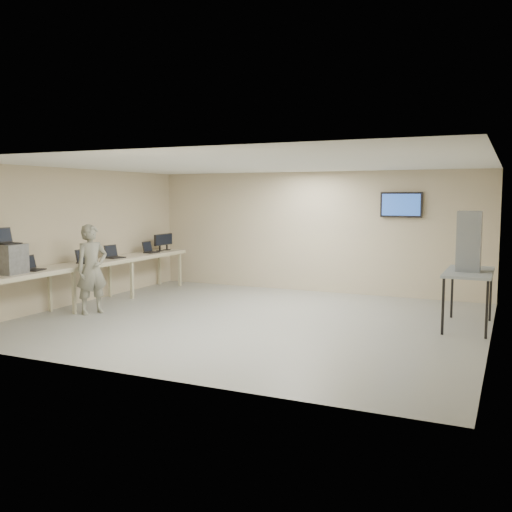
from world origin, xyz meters
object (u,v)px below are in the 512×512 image
at_px(equipment_box, 9,259).
at_px(soldier, 92,269).
at_px(side_table, 469,275).
at_px(workbench, 93,265).

relative_size(equipment_box, soldier, 0.30).
xyz_separation_m(soldier, side_table, (6.61, 1.73, 0.05)).
xyz_separation_m(workbench, equipment_box, (-0.06, -2.06, 0.33)).
distance_m(workbench, soldier, 0.91).
relative_size(workbench, soldier, 3.52).
distance_m(soldier, side_table, 6.84).
height_order(equipment_box, soldier, soldier).
bearing_deg(soldier, equipment_box, 178.63).
height_order(workbench, side_table, side_table).
xyz_separation_m(workbench, side_table, (7.19, 1.02, 0.08)).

